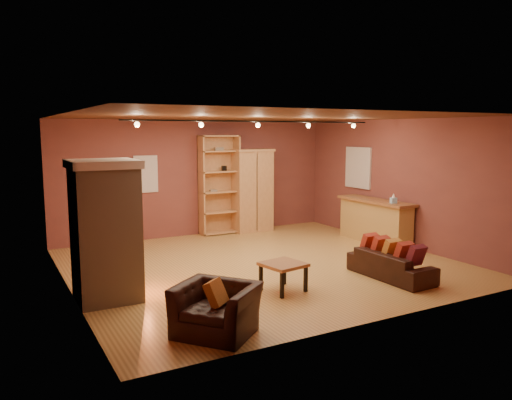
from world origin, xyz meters
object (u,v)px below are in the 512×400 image
fireplace (106,231)px  loveseat (391,259)px  armoire (252,190)px  coffee_table (283,267)px  bar_counter (375,221)px  bookcase (218,184)px  armchair (216,301)px

fireplace → loveseat: (4.56, -1.24, -0.72)m
armoire → coffee_table: armoire is taller
fireplace → bar_counter: bearing=9.5°
bookcase → bar_counter: 3.88m
fireplace → armchair: 2.27m
bar_counter → coffee_table: (-3.70, -2.00, -0.11)m
armoire → loveseat: (0.15, -4.83, -0.71)m
bookcase → loveseat: bearing=-78.3°
bookcase → bar_counter: bearing=-44.6°
bar_counter → coffee_table: 4.21m
bookcase → armchair: bookcase is taller
bookcase → loveseat: 5.15m
bar_counter → loveseat: (-1.69, -2.29, -0.17)m
fireplace → loveseat: bearing=-15.2°
bar_counter → loveseat: bearing=-126.4°
bookcase → bar_counter: (2.71, -2.68, -0.74)m
fireplace → armoire: 5.68m
armoire → loveseat: 4.88m
armoire → armchair: size_ratio=1.82×
loveseat → armchair: (-3.65, -0.75, 0.09)m
coffee_table → armchair: bearing=-147.6°
armoire → armchair: armoire is taller
fireplace → bar_counter: fireplace is taller
armoire → armchair: (-3.50, -5.57, -0.63)m
bookcase → armchair: 6.34m
loveseat → armchair: bearing=100.0°
armoire → coffee_table: (-1.87, -4.54, -0.66)m
armoire → loveseat: size_ratio=1.30×
fireplace → bookcase: 5.13m
loveseat → bar_counter: bearing=-38.0°
fireplace → bookcase: (3.53, 3.72, 0.18)m
armchair → coffee_table: size_ratio=1.63×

